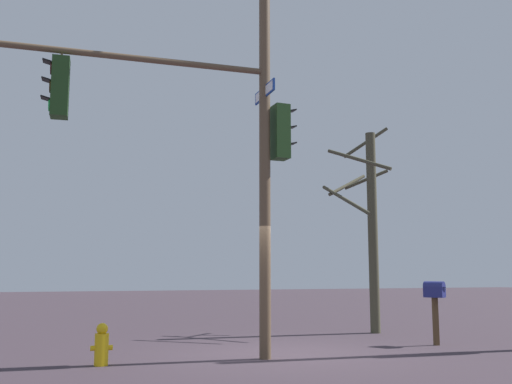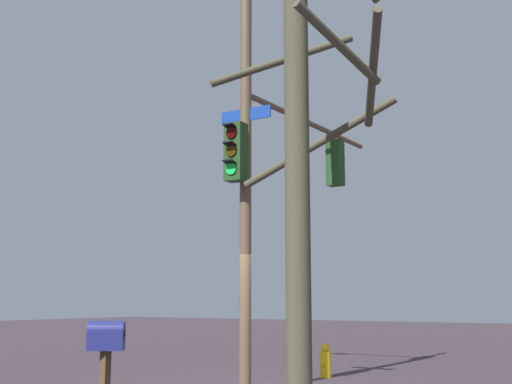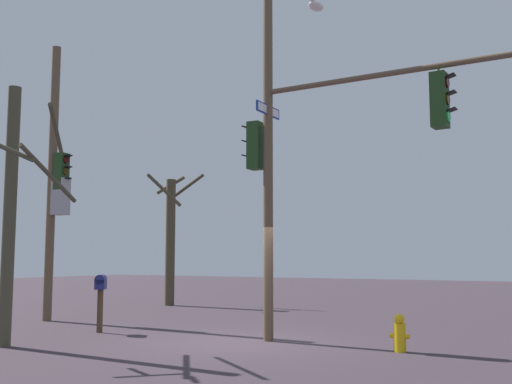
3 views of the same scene
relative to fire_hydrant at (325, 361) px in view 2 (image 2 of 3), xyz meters
The scene contains 4 objects.
main_signal_pole_assembly 5.16m from the fire_hydrant, behind, with size 6.05×3.58×8.97m.
fire_hydrant is the anchor object (origin of this frame).
mailbox 7.34m from the fire_hydrant, behind, with size 0.45×0.50×1.41m.
bare_tree_across_street 8.40m from the fire_hydrant, 154.88° to the right, with size 2.11×2.43×5.81m.
Camera 2 is at (-10.01, -6.38, 1.67)m, focal length 47.08 mm.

